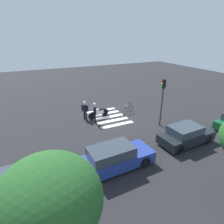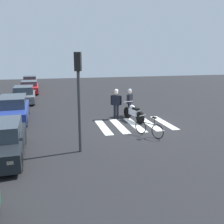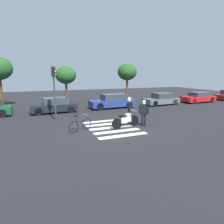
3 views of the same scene
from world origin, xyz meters
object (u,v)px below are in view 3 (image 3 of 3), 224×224
Objects in this scene: car_blue_hatchback at (113,101)px; car_grey_coupe at (161,99)px; car_red_convertible at (198,97)px; officer_on_foot at (144,111)px; leaning_bicycle at (80,125)px; car_black_suv at (55,106)px; officer_by_motorcycle at (129,108)px; police_motorcycle at (126,120)px; traffic_light_pole at (54,85)px.

car_blue_hatchback is 1.15× the size of car_grey_coupe.
officer_on_foot is at bearing -149.57° from car_red_convertible.
leaning_bicycle is 12.50m from car_grey_coupe.
officer_on_foot is at bearing -53.43° from car_black_suv.
officer_by_motorcycle is 0.46× the size of car_black_suv.
officer_on_foot is at bearing -132.79° from car_grey_coupe.
police_motorcycle is 1.13× the size of officer_by_motorcycle.
leaning_bicycle is (-2.93, 0.26, -0.09)m from police_motorcycle.
officer_on_foot is (4.17, -0.42, 0.62)m from leaning_bicycle.
car_red_convertible is at bearing 0.22° from car_black_suv.
officer_by_motorcycle reaches higher than car_red_convertible.
leaning_bicycle is 4.25m from traffic_light_pole.
police_motorcycle is 1.28m from officer_by_motorcycle.
police_motorcycle is at bearing -104.96° from car_blue_hatchback.
car_black_suv is 11.54m from car_grey_coupe.
car_blue_hatchback is at bearing 2.53° from car_black_suv.
officer_by_motorcycle reaches higher than car_black_suv.
car_black_suv reaches higher than car_grey_coupe.
car_grey_coupe is (11.54, 0.14, -0.01)m from car_black_suv.
car_black_suv is at bearing 98.06° from leaning_bicycle.
police_motorcycle is at bearing -138.45° from car_grey_coupe.
traffic_light_pole reaches higher than car_red_convertible.
car_blue_hatchback is at bearing 85.04° from officer_on_foot.
car_grey_coupe reaches higher than police_motorcycle.
car_blue_hatchback is at bearing 79.12° from officer_by_motorcycle.
car_red_convertible is (12.30, 5.86, -0.47)m from officer_by_motorcycle.
car_black_suv is at bearing 126.57° from officer_on_foot.
leaning_bicycle is at bearing -157.82° from car_red_convertible.
officer_by_motorcycle is (-0.55, 1.05, 0.07)m from officer_on_foot.
police_motorcycle reaches higher than leaning_bicycle.
car_blue_hatchback is (1.85, 6.94, 0.21)m from police_motorcycle.
leaning_bicycle is 0.39× the size of car_black_suv.
leaning_bicycle is 0.39× the size of traffic_light_pole.
car_red_convertible is 17.41m from traffic_light_pole.
car_blue_hatchback is at bearing 179.03° from car_red_convertible.
officer_by_motorcycle is 0.40× the size of car_blue_hatchback.
police_motorcycle is at bearing -152.55° from car_red_convertible.
traffic_light_pole reaches higher than leaning_bicycle.
traffic_light_pole is (-1.09, 3.43, 2.27)m from leaning_bicycle.
car_red_convertible reaches higher than police_motorcycle.
car_red_convertible is at bearing 22.18° from leaning_bicycle.
car_blue_hatchback is 11.14m from car_red_convertible.
car_grey_coupe is (7.01, 5.93, -0.44)m from officer_by_motorcycle.
traffic_light_pole is (-17.01, -3.07, 2.05)m from car_red_convertible.
police_motorcycle is at bearing -60.14° from car_black_suv.
car_black_suv reaches higher than car_red_convertible.
traffic_light_pole is (-11.72, -3.14, 2.03)m from car_grey_coupe.
car_grey_coupe is 0.93× the size of car_red_convertible.
car_blue_hatchback reaches higher than car_grey_coupe.
police_motorcycle is 2.94m from leaning_bicycle.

